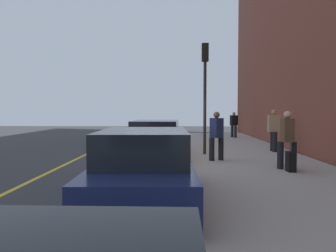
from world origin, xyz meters
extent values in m
plane|color=#333335|center=(0.00, 0.00, 0.00)|extent=(56.00, 56.00, 0.00)
cube|color=#A39E93|center=(0.00, -3.30, 0.07)|extent=(28.00, 4.60, 0.15)
cube|color=gold|center=(0.00, 3.20, 0.00)|extent=(28.00, 0.14, 0.01)
cube|color=white|center=(0.82, -0.70, 0.11)|extent=(5.80, 0.56, 0.22)
cylinder|color=black|center=(-4.31, 0.82, 0.32)|extent=(0.65, 0.24, 0.64)
cylinder|color=black|center=(-4.25, -0.85, 0.32)|extent=(0.65, 0.24, 0.64)
cylinder|color=black|center=(-7.26, 0.73, 0.32)|extent=(0.65, 0.24, 0.64)
cylinder|color=black|center=(-7.20, -0.95, 0.32)|extent=(0.65, 0.24, 0.64)
cube|color=navy|center=(-5.76, -0.06, 0.59)|extent=(4.81, 1.96, 0.64)
cube|color=black|center=(-5.99, -0.07, 1.21)|extent=(2.52, 1.68, 0.60)
cylinder|color=black|center=(1.83, 0.89, 0.32)|extent=(0.65, 0.24, 0.64)
cylinder|color=black|center=(1.78, -0.79, 0.32)|extent=(0.65, 0.24, 0.64)
cylinder|color=black|center=(-1.08, 0.98, 0.32)|extent=(0.65, 0.24, 0.64)
cylinder|color=black|center=(-1.13, -0.70, 0.32)|extent=(0.65, 0.24, 0.64)
cube|color=maroon|center=(0.35, 0.09, 0.59)|extent=(4.76, 1.94, 0.64)
cube|color=black|center=(0.11, 0.10, 1.21)|extent=(2.49, 1.67, 0.60)
cylinder|color=black|center=(-2.24, -4.14, 0.55)|extent=(0.19, 0.19, 0.81)
cylinder|color=black|center=(-2.24, -3.76, 0.55)|extent=(0.19, 0.19, 0.81)
cube|color=brown|center=(-2.24, -3.95, 1.30)|extent=(0.47, 0.30, 0.69)
sphere|color=#D8AD8C|center=(-2.24, -3.95, 1.76)|extent=(0.22, 0.22, 0.22)
cylinder|color=black|center=(9.42, -4.39, 0.53)|extent=(0.18, 0.18, 0.77)
cylinder|color=black|center=(9.75, -4.24, 0.53)|extent=(0.18, 0.18, 0.77)
cube|color=black|center=(9.59, -4.31, 1.24)|extent=(0.44, 0.52, 0.65)
sphere|color=tan|center=(9.59, -4.31, 1.68)|extent=(0.21, 0.21, 0.21)
cylinder|color=black|center=(2.26, -4.77, 0.57)|extent=(0.19, 0.19, 0.83)
cylinder|color=black|center=(1.87, -4.75, 0.57)|extent=(0.19, 0.19, 0.83)
cube|color=tan|center=(2.06, -4.76, 1.34)|extent=(0.32, 0.49, 0.71)
sphere|color=tan|center=(2.06, -4.76, 1.81)|extent=(0.23, 0.23, 0.23)
cylinder|color=black|center=(-0.65, -1.89, 0.55)|extent=(0.19, 0.19, 0.79)
cylinder|color=black|center=(-0.49, -2.22, 0.55)|extent=(0.19, 0.19, 0.79)
cube|color=#1E284C|center=(-0.57, -2.06, 1.28)|extent=(0.54, 0.46, 0.68)
sphere|color=brown|center=(-0.57, -2.06, 1.73)|extent=(0.22, 0.22, 0.22)
cylinder|color=#2D2D19|center=(1.09, -1.78, 1.97)|extent=(0.12, 0.12, 3.65)
cube|color=black|center=(1.09, -1.78, 4.15)|extent=(0.26, 0.26, 0.70)
sphere|color=red|center=(1.24, -1.78, 4.36)|extent=(0.14, 0.14, 0.14)
sphere|color=orange|center=(1.24, -1.78, 4.14)|extent=(0.14, 0.14, 0.14)
sphere|color=green|center=(1.24, -1.78, 3.92)|extent=(0.14, 0.14, 0.14)
cube|color=black|center=(-2.71, -3.92, 0.43)|extent=(0.34, 0.22, 0.57)
cylinder|color=#4C4C4C|center=(-2.71, -3.92, 0.90)|extent=(0.03, 0.03, 0.36)
camera|label=1|loc=(-12.42, -0.72, 1.89)|focal=36.56mm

